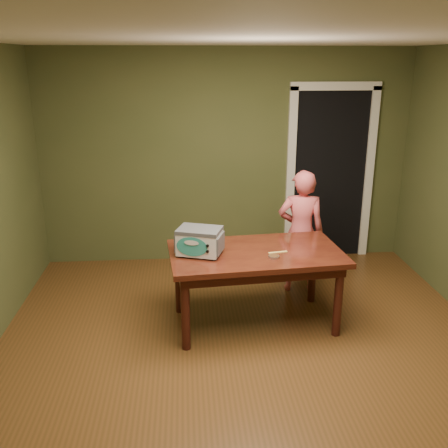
% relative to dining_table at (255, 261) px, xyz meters
% --- Properties ---
extents(floor, '(5.00, 5.00, 0.00)m').
position_rel_dining_table_xyz_m(floor, '(-0.13, -0.78, -0.65)').
color(floor, brown).
rests_on(floor, ground).
extents(room_shell, '(4.52, 5.02, 2.61)m').
position_rel_dining_table_xyz_m(room_shell, '(-0.13, -0.78, 1.06)').
color(room_shell, '#4B502A').
rests_on(room_shell, ground).
extents(doorway, '(1.10, 0.66, 2.25)m').
position_rel_dining_table_xyz_m(doorway, '(1.17, 2.00, 0.41)').
color(doorway, black).
rests_on(doorway, ground).
extents(dining_table, '(1.67, 1.04, 0.75)m').
position_rel_dining_table_xyz_m(dining_table, '(0.00, 0.00, 0.00)').
color(dining_table, '#38120C').
rests_on(dining_table, floor).
extents(toy_oven, '(0.47, 0.38, 0.25)m').
position_rel_dining_table_xyz_m(toy_oven, '(-0.52, -0.04, 0.24)').
color(toy_oven, '#4C4F54').
rests_on(toy_oven, dining_table).
extents(baking_pan, '(0.10, 0.10, 0.02)m').
position_rel_dining_table_xyz_m(baking_pan, '(0.14, -0.18, 0.11)').
color(baking_pan, silver).
rests_on(baking_pan, dining_table).
extents(spatula, '(0.18, 0.05, 0.01)m').
position_rel_dining_table_xyz_m(spatula, '(0.20, -0.06, 0.10)').
color(spatula, '#F0CC68').
rests_on(spatula, dining_table).
extents(child, '(0.54, 0.40, 1.36)m').
position_rel_dining_table_xyz_m(child, '(0.59, 0.70, 0.03)').
color(child, '#DD5B61').
rests_on(child, floor).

